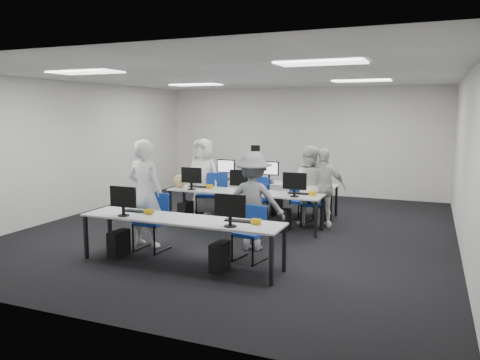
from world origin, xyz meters
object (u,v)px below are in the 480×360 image
at_px(chair_5, 219,201).
at_px(student_3, 322,187).
at_px(chair_6, 262,208).
at_px(chair_1, 250,244).
at_px(student_1, 308,186).
at_px(chair_0, 152,233).
at_px(chair_2, 208,203).
at_px(student_0, 146,193).
at_px(desk_mid, 244,194).
at_px(chair_7, 301,209).
at_px(chair_4, 312,212).
at_px(photographer, 253,201).
at_px(student_2, 203,177).
at_px(desk_front, 181,222).
at_px(chair_3, 256,207).

bearing_deg(chair_5, student_3, -22.49).
bearing_deg(chair_6, chair_1, -73.84).
bearing_deg(chair_6, student_1, -6.83).
bearing_deg(chair_1, chair_0, -165.23).
height_order(chair_1, chair_2, chair_2).
xyz_separation_m(chair_2, student_0, (0.05, -2.53, 0.63)).
bearing_deg(desk_mid, student_0, -119.14).
relative_size(desk_mid, chair_1, 3.73).
distance_m(desk_mid, chair_7, 1.40).
relative_size(chair_4, photographer, 0.53).
bearing_deg(chair_7, photographer, -82.06).
bearing_deg(student_2, chair_0, -74.94).
distance_m(chair_1, student_0, 2.08).
height_order(desk_front, chair_2, chair_2).
height_order(desk_mid, chair_2, chair_2).
distance_m(chair_4, chair_7, 0.42).
relative_size(chair_0, chair_7, 1.17).
bearing_deg(chair_7, chair_2, -157.71).
xyz_separation_m(desk_mid, student_3, (1.45, 0.68, 0.12)).
relative_size(chair_1, chair_4, 0.96).
distance_m(desk_front, student_0, 1.29).
distance_m(chair_3, chair_7, 0.97).
height_order(chair_2, chair_4, chair_2).
relative_size(chair_1, student_1, 0.52).
height_order(desk_front, student_1, student_1).
bearing_deg(chair_4, student_2, 169.00).
height_order(chair_5, student_3, student_3).
bearing_deg(chair_2, student_1, -14.54).
bearing_deg(chair_3, student_3, 9.72).
bearing_deg(student_2, photographer, -40.93).
height_order(desk_mid, student_0, student_0).
height_order(chair_1, chair_3, chair_3).
xyz_separation_m(chair_7, student_0, (-2.02, -2.85, 0.67)).
distance_m(chair_2, chair_6, 1.25).
bearing_deg(chair_7, chair_4, -31.01).
bearing_deg(student_2, chair_6, 6.98).
height_order(chair_1, photographer, photographer).
relative_size(desk_mid, chair_4, 3.60).
xyz_separation_m(desk_front, chair_1, (0.90, 0.60, -0.41)).
xyz_separation_m(chair_4, student_2, (-2.54, 0.11, 0.59)).
distance_m(desk_front, chair_1, 1.16).
xyz_separation_m(chair_1, student_3, (0.55, 2.68, 0.53)).
relative_size(student_0, student_1, 1.13).
height_order(chair_3, chair_7, chair_3).
height_order(chair_5, chair_6, chair_5).
xyz_separation_m(chair_0, photographer, (1.57, 0.68, 0.53)).
height_order(chair_2, student_2, student_2).
distance_m(chair_0, student_2, 2.93).
relative_size(chair_4, chair_7, 1.09).
distance_m(chair_4, student_3, 0.56).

